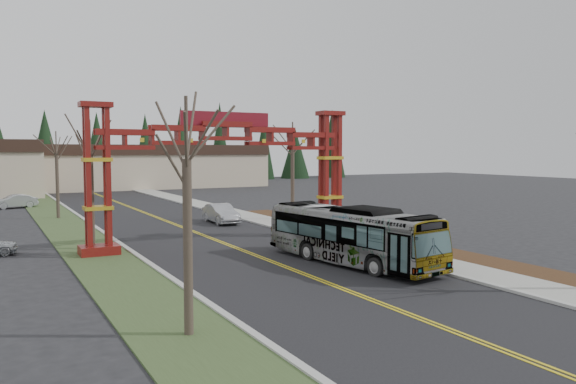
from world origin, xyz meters
TOP-DOWN VIEW (x-y plane):
  - ground at (0.00, 0.00)m, footprint 200.00×200.00m
  - road at (0.00, 25.00)m, footprint 12.00×110.00m
  - lane_line_left at (-0.12, 25.00)m, footprint 0.12×100.00m
  - lane_line_right at (0.12, 25.00)m, footprint 0.12×100.00m
  - curb_right at (6.15, 25.00)m, footprint 0.30×110.00m
  - sidewalk_right at (7.60, 25.00)m, footprint 2.60×110.00m
  - landscape_strip at (10.20, 10.00)m, footprint 2.60×50.00m
  - grass_median at (-8.00, 25.00)m, footprint 4.00×110.00m
  - curb_left at (-6.15, 25.00)m, footprint 0.30×110.00m
  - gateway_arch at (0.00, 18.00)m, footprint 18.20×1.60m
  - retail_building_east at (10.00, 79.95)m, footprint 38.00×20.30m
  - conifer_treeline at (0.25, 92.00)m, footprint 116.10×5.60m
  - transit_bus at (3.49, 8.93)m, footprint 4.31×11.56m
  - silver_sedan at (3.69, 28.22)m, footprint 1.82×4.97m
  - parked_car_far_a at (-11.00, 50.03)m, footprint 4.69×2.56m
  - bare_tree_median_near at (-8.00, 1.77)m, footprint 3.07×3.07m
  - bare_tree_median_mid at (-8.00, 20.16)m, footprint 3.11×3.11m
  - bare_tree_median_far at (-8.00, 38.06)m, footprint 2.97×2.97m
  - bare_tree_right_far at (10.00, 27.14)m, footprint 3.33×3.33m
  - street_sign at (9.53, 14.85)m, footprint 0.50×0.15m
  - barrel_south at (9.17, 15.56)m, footprint 0.54×0.54m
  - barrel_mid at (8.68, 20.96)m, footprint 0.57×0.57m
  - barrel_north at (9.12, 20.94)m, footprint 0.60×0.60m

SIDE VIEW (x-z plane):
  - ground at x=0.00m, z-range 0.00..0.00m
  - road at x=0.00m, z-range 0.00..0.02m
  - lane_line_left at x=-0.12m, z-range 0.02..0.03m
  - lane_line_right at x=0.12m, z-range 0.02..0.03m
  - grass_median at x=-8.00m, z-range 0.00..0.08m
  - landscape_strip at x=10.20m, z-range 0.00..0.12m
  - curb_right at x=6.15m, z-range 0.00..0.15m
  - curb_left at x=-6.15m, z-range 0.00..0.15m
  - sidewalk_right at x=7.60m, z-range 0.01..0.15m
  - barrel_south at x=9.17m, z-range 0.00..1.00m
  - barrel_mid at x=8.68m, z-range 0.00..1.06m
  - barrel_north at x=9.12m, z-range 0.00..1.11m
  - parked_car_far_a at x=-11.00m, z-range 0.00..1.46m
  - silver_sedan at x=3.69m, z-range 0.00..1.63m
  - transit_bus at x=3.49m, z-range 0.00..3.14m
  - street_sign at x=9.53m, z-range 0.48..2.68m
  - retail_building_east at x=10.00m, z-range 0.01..7.01m
  - bare_tree_median_near at x=-8.00m, z-range 1.87..9.76m
  - bare_tree_median_far at x=-8.00m, z-range 1.92..9.77m
  - bare_tree_median_mid at x=-8.00m, z-range 1.90..9.89m
  - gateway_arch at x=0.00m, z-range 1.53..10.43m
  - bare_tree_right_far at x=10.00m, z-range 2.06..10.66m
  - conifer_treeline at x=0.25m, z-range -0.01..12.99m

